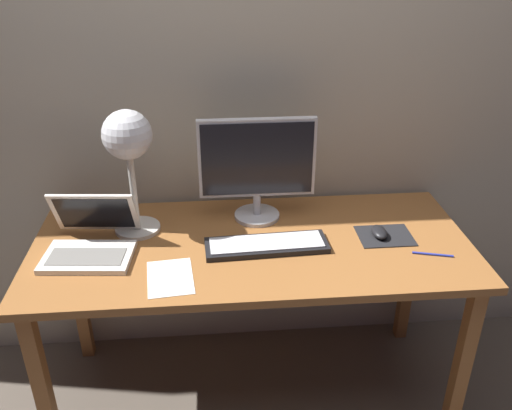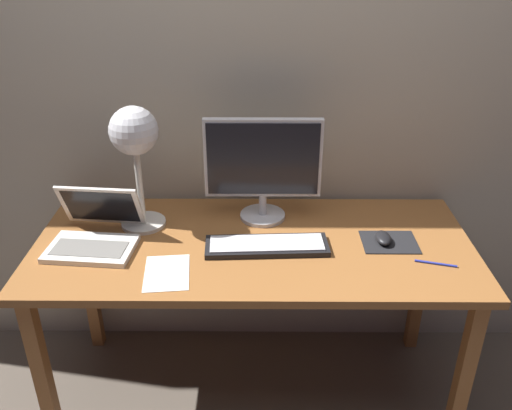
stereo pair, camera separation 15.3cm
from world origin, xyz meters
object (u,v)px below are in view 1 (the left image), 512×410
(mouse, at_px, (380,233))
(pen, at_px, (433,254))
(monitor, at_px, (257,164))
(desk_lamp, at_px, (128,144))
(laptop, at_px, (91,235))
(keyboard_main, at_px, (266,245))

(mouse, relative_size, pen, 0.69)
(monitor, height_order, pen, monitor)
(monitor, height_order, desk_lamp, desk_lamp)
(monitor, relative_size, desk_lamp, 0.94)
(monitor, relative_size, pen, 3.17)
(mouse, distance_m, pen, 0.21)
(laptop, height_order, desk_lamp, desk_lamp)
(monitor, bearing_deg, mouse, -23.79)
(keyboard_main, distance_m, mouse, 0.43)
(keyboard_main, distance_m, desk_lamp, 0.61)
(laptop, height_order, mouse, laptop)
(pen, bearing_deg, desk_lamp, 165.67)
(desk_lamp, xyz_separation_m, mouse, (0.90, -0.13, -0.33))
(monitor, xyz_separation_m, desk_lamp, (-0.46, -0.06, 0.12))
(monitor, distance_m, desk_lamp, 0.48)
(keyboard_main, distance_m, pen, 0.59)
(keyboard_main, bearing_deg, pen, -9.79)
(keyboard_main, xyz_separation_m, laptop, (-0.62, 0.04, 0.05))
(laptop, height_order, pen, laptop)
(keyboard_main, bearing_deg, desk_lamp, 160.38)
(keyboard_main, height_order, pen, keyboard_main)
(monitor, bearing_deg, pen, -29.18)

